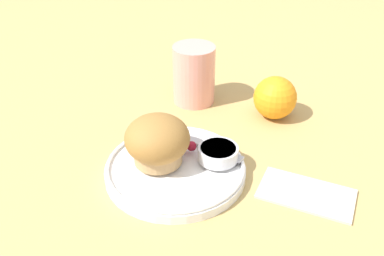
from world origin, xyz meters
The scene contains 9 objects.
ground_plane centered at (0.00, 0.00, 0.00)m, with size 3.00×3.00×0.00m, color tan.
plate centered at (-0.01, -0.01, 0.01)m, with size 0.21×0.21×0.02m.
muffin centered at (-0.03, -0.01, 0.05)m, with size 0.09×0.09×0.07m.
cream_ramekin centered at (0.04, 0.03, 0.03)m, with size 0.06×0.06×0.02m.
berry_pair centered at (0.00, 0.03, 0.03)m, with size 0.03×0.02×0.02m.
butter_knife centered at (0.00, 0.05, 0.02)m, with size 0.16×0.05×0.00m.
orange_fruit centered at (0.08, 0.21, 0.04)m, with size 0.08×0.08×0.08m.
juice_glass centered at (-0.07, 0.20, 0.05)m, with size 0.08×0.08×0.11m.
folded_napkin centered at (0.18, 0.02, 0.00)m, with size 0.13×0.07×0.01m.
Camera 1 is at (0.21, -0.45, 0.40)m, focal length 40.00 mm.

